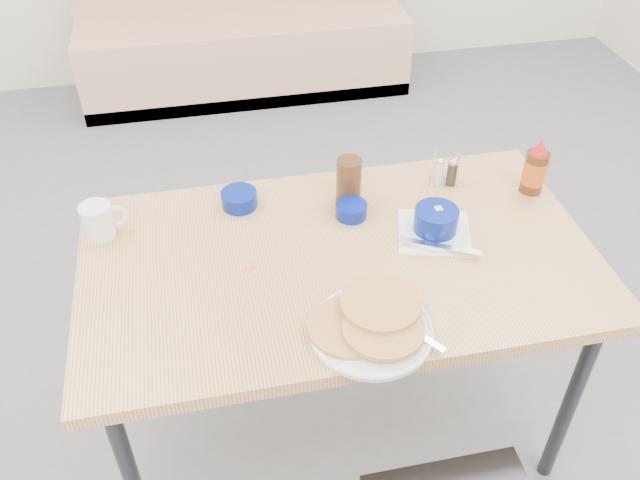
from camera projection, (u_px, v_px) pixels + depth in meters
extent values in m
cube|color=tan|center=(245.00, 55.00, 4.04)|extent=(1.90, 0.55, 0.45)
cube|color=#2D2D33|center=(247.00, 83.00, 4.16)|extent=(1.90, 0.55, 0.08)
cube|color=tan|center=(339.00, 261.00, 1.86)|extent=(1.40, 0.80, 0.04)
cylinder|color=#2D2D33|center=(570.00, 402.00, 1.96)|extent=(0.04, 0.04, 0.72)
cylinder|color=#2D2D33|center=(134.00, 308.00, 2.24)|extent=(0.04, 0.04, 0.72)
cylinder|color=#2D2D33|center=(485.00, 258.00, 2.44)|extent=(0.04, 0.04, 0.72)
cylinder|color=white|center=(371.00, 331.00, 1.62)|extent=(0.30, 0.30, 0.01)
cylinder|color=tan|center=(349.00, 327.00, 1.61)|extent=(0.20, 0.20, 0.01)
cylinder|color=tan|center=(383.00, 328.00, 1.59)|extent=(0.20, 0.20, 0.01)
cylinder|color=tan|center=(381.00, 303.00, 1.64)|extent=(0.20, 0.20, 0.01)
cube|color=silver|center=(422.00, 337.00, 1.59)|extent=(0.09, 0.12, 0.01)
cylinder|color=white|center=(98.00, 221.00, 1.88)|extent=(0.09, 0.09, 0.10)
cylinder|color=black|center=(94.00, 208.00, 1.85)|extent=(0.08, 0.08, 0.00)
torus|color=white|center=(115.00, 217.00, 1.89)|extent=(0.07, 0.03, 0.07)
cube|color=white|center=(434.00, 233.00, 1.92)|extent=(0.25, 0.25, 0.00)
cylinder|color=white|center=(434.00, 230.00, 1.91)|extent=(0.19, 0.19, 0.01)
cylinder|color=navy|center=(436.00, 220.00, 1.88)|extent=(0.12, 0.12, 0.07)
cylinder|color=white|center=(437.00, 212.00, 1.87)|extent=(0.11, 0.11, 0.01)
cube|color=#F4DB60|center=(438.00, 209.00, 1.87)|extent=(0.02, 0.02, 0.01)
cube|color=silver|center=(440.00, 246.00, 1.84)|extent=(0.21, 0.12, 0.01)
cylinder|color=navy|center=(239.00, 199.00, 2.00)|extent=(0.11, 0.11, 0.05)
cylinder|color=navy|center=(351.00, 210.00, 1.96)|extent=(0.09, 0.09, 0.04)
cylinder|color=#3F2614|center=(349.00, 180.00, 1.99)|extent=(0.09, 0.09, 0.14)
cube|color=silver|center=(444.00, 182.00, 2.10)|extent=(0.10, 0.08, 0.00)
cylinder|color=silver|center=(434.00, 171.00, 2.06)|extent=(0.01, 0.01, 0.10)
cylinder|color=silver|center=(458.00, 172.00, 2.05)|extent=(0.01, 0.01, 0.10)
cylinder|color=silver|center=(434.00, 164.00, 2.09)|extent=(0.01, 0.01, 0.10)
cylinder|color=silver|center=(458.00, 166.00, 2.08)|extent=(0.01, 0.01, 0.10)
cylinder|color=silver|center=(439.00, 172.00, 2.08)|extent=(0.03, 0.03, 0.07)
cylinder|color=#3F3326|center=(452.00, 173.00, 2.08)|extent=(0.03, 0.03, 0.07)
cylinder|color=#47230F|center=(534.00, 172.00, 2.03)|extent=(0.07, 0.07, 0.13)
cylinder|color=orange|center=(534.00, 171.00, 2.03)|extent=(0.07, 0.07, 0.08)
cone|color=red|center=(541.00, 147.00, 1.97)|extent=(0.05, 0.05, 0.05)
cube|color=#F15150|center=(249.00, 269.00, 1.80)|extent=(0.04, 0.04, 0.00)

